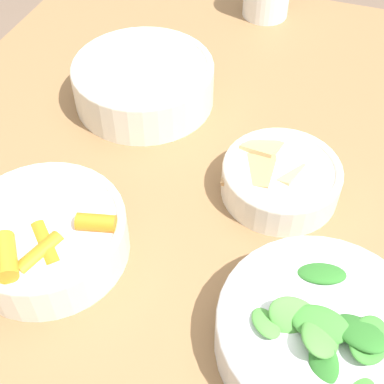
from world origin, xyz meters
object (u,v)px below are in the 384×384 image
(bowl_greens, at_px, (321,332))
(bowl_beans_hotdog, at_px, (144,83))
(bowl_carrots, at_px, (45,236))
(bowl_cookies, at_px, (280,177))

(bowl_greens, relative_size, bowl_beans_hotdog, 1.00)
(bowl_carrots, xyz_separation_m, bowl_greens, (-0.02, -0.30, -0.00))
(bowl_beans_hotdog, bearing_deg, bowl_carrots, -179.20)
(bowl_carrots, bearing_deg, bowl_cookies, -51.61)
(bowl_carrots, xyz_separation_m, bowl_cookies, (0.17, -0.22, -0.01))
(bowl_greens, bearing_deg, bowl_beans_hotdog, 45.30)
(bowl_carrots, distance_m, bowl_beans_hotdog, 0.29)
(bowl_beans_hotdog, bearing_deg, bowl_greens, -134.70)
(bowl_beans_hotdog, xyz_separation_m, bowl_cookies, (-0.11, -0.22, -0.00))
(bowl_cookies, bearing_deg, bowl_carrots, 128.39)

